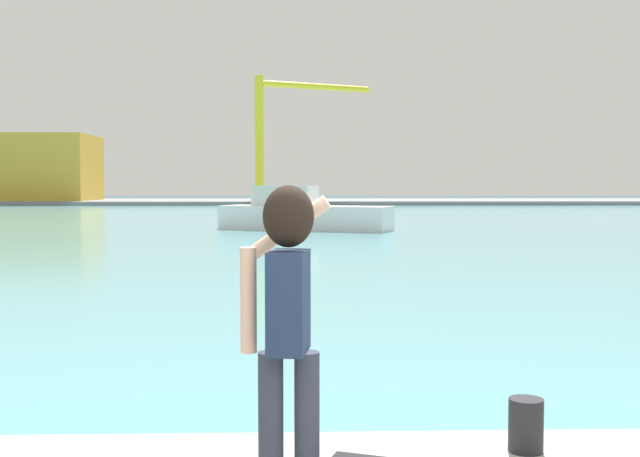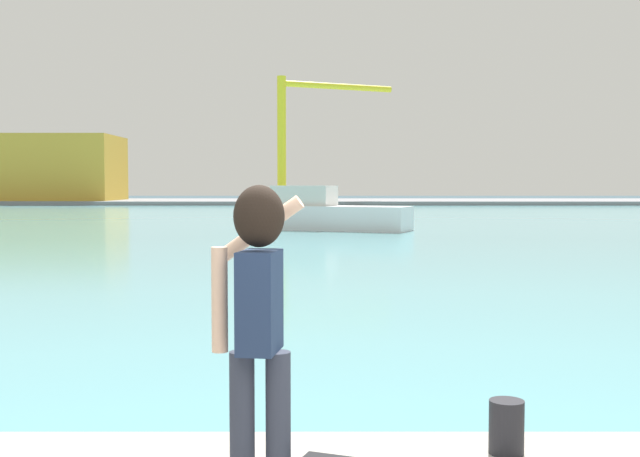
{
  "view_description": "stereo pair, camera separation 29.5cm",
  "coord_description": "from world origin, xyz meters",
  "views": [
    {
      "loc": [
        -0.72,
        -3.45,
        2.26
      ],
      "look_at": [
        -0.39,
        7.01,
        1.67
      ],
      "focal_mm": 44.16,
      "sensor_mm": 36.0,
      "label": 1
    },
    {
      "loc": [
        -0.42,
        -3.45,
        2.26
      ],
      "look_at": [
        -0.39,
        7.01,
        1.67
      ],
      "focal_mm": 44.16,
      "sensor_mm": 36.0,
      "label": 2
    }
  ],
  "objects": [
    {
      "name": "harbor_water",
      "position": [
        0.0,
        52.0,
        0.01
      ],
      "size": [
        140.0,
        100.0,
        0.02
      ],
      "primitive_type": "cube",
      "color": "#599EA8",
      "rests_on": "ground_plane"
    },
    {
      "name": "port_crane",
      "position": [
        -2.65,
        86.23,
        9.48
      ],
      "size": [
        13.36,
        6.64,
        13.99
      ],
      "color": "yellow",
      "rests_on": "far_shore_dock"
    },
    {
      "name": "warehouse_left",
      "position": [
        -32.53,
        90.05,
        4.25
      ],
      "size": [
        15.97,
        10.9,
        7.61
      ],
      "primitive_type": "cube",
      "color": "gold",
      "rests_on": "far_shore_dock"
    },
    {
      "name": "person_photographer",
      "position": [
        -0.77,
        0.84,
        1.58
      ],
      "size": [
        0.53,
        0.56,
        1.74
      ],
      "rotation": [
        0.0,
        0.0,
        1.42
      ],
      "color": "#2D3342",
      "rests_on": "quay_promenade"
    },
    {
      "name": "ground_plane",
      "position": [
        0.0,
        50.0,
        0.0
      ],
      "size": [
        220.0,
        220.0,
        0.0
      ],
      "primitive_type": "plane",
      "color": "#334751"
    },
    {
      "name": "harbor_bollard",
      "position": [
        0.78,
        1.56,
        0.69
      ],
      "size": [
        0.23,
        0.23,
        0.35
      ],
      "primitive_type": "cylinder",
      "color": "black",
      "rests_on": "quay_promenade"
    },
    {
      "name": "boat_moored",
      "position": [
        -0.4,
        35.6,
        0.82
      ],
      "size": [
        8.79,
        5.33,
        2.2
      ],
      "rotation": [
        0.0,
        0.0,
        -0.39
      ],
      "color": "white",
      "rests_on": "harbor_water"
    },
    {
      "name": "far_shore_dock",
      "position": [
        0.0,
        92.0,
        0.22
      ],
      "size": [
        140.0,
        20.0,
        0.45
      ],
      "primitive_type": "cube",
      "color": "gray",
      "rests_on": "ground_plane"
    }
  ]
}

